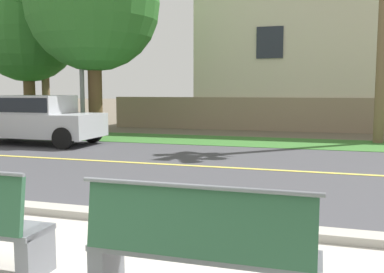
{
  "coord_description": "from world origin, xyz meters",
  "views": [
    {
      "loc": [
        2.08,
        -2.6,
        1.69
      ],
      "look_at": [
        0.21,
        3.57,
        1.0
      ],
      "focal_mm": 40.12,
      "sensor_mm": 36.0,
      "label": 1
    }
  ],
  "objects_px": {
    "streetlamp": "(84,31)",
    "shade_tree_far_left": "(28,24)",
    "bench_right": "(200,250)",
    "car_silver_near": "(34,117)"
  },
  "relations": [
    {
      "from": "streetlamp",
      "to": "shade_tree_far_left",
      "type": "relative_size",
      "value": 0.98
    },
    {
      "from": "bench_right",
      "to": "streetlamp",
      "type": "bearing_deg",
      "value": 124.43
    },
    {
      "from": "streetlamp",
      "to": "bench_right",
      "type": "bearing_deg",
      "value": -55.57
    },
    {
      "from": "bench_right",
      "to": "streetlamp",
      "type": "distance_m",
      "value": 13.47
    },
    {
      "from": "car_silver_near",
      "to": "streetlamp",
      "type": "distance_m",
      "value": 3.8
    },
    {
      "from": "streetlamp",
      "to": "shade_tree_far_left",
      "type": "xyz_separation_m",
      "value": [
        -3.28,
        1.24,
        0.58
      ]
    },
    {
      "from": "bench_right",
      "to": "shade_tree_far_left",
      "type": "distance_m",
      "value": 16.52
    },
    {
      "from": "streetlamp",
      "to": "shade_tree_far_left",
      "type": "bearing_deg",
      "value": 159.28
    },
    {
      "from": "shade_tree_far_left",
      "to": "streetlamp",
      "type": "bearing_deg",
      "value": -20.72
    },
    {
      "from": "bench_right",
      "to": "streetlamp",
      "type": "xyz_separation_m",
      "value": [
        -7.38,
        10.76,
        3.35
      ]
    }
  ]
}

